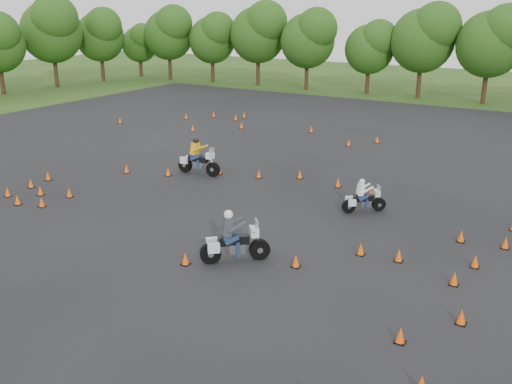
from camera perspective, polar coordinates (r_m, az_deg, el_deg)
The scene contains 7 objects.
ground at distance 21.85m, azimuth -5.45°, elevation -5.83°, with size 140.00×140.00×0.00m, color #2D5119.
asphalt_pad at distance 26.54m, azimuth 2.23°, elevation -1.28°, with size 62.00×62.00×0.00m, color black.
treeline at distance 51.62m, azimuth 19.67°, elevation 12.56°, with size 86.82×32.35×10.31m.
traffic_cones at distance 26.36m, azimuth 0.93°, elevation -0.89°, with size 36.45×33.23×0.45m.
rider_grey at distance 20.49m, azimuth -2.11°, elevation -4.42°, with size 2.56×0.79×1.98m, color #36393C, non-canonical shape.
rider_yellow at distance 31.13m, azimuth -5.79°, elevation 3.55°, with size 2.60×0.80×2.00m, color #FDAF16, non-canonical shape.
rider_white at distance 25.84m, azimuth 10.78°, elevation -0.31°, with size 2.04×0.63×1.57m, color white, non-canonical shape.
Camera 1 is at (12.01, -15.92, 8.93)m, focal length 40.00 mm.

